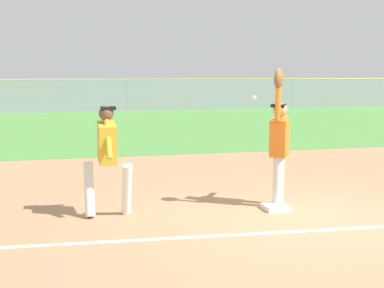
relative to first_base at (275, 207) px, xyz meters
name	(u,v)px	position (x,y,z in m)	size (l,w,h in m)	color
ground_plane	(303,219)	(0.19, -0.61, -0.04)	(72.97, 72.97, 0.00)	tan
outfield_grass	(149,124)	(0.19, 14.42, -0.04)	(42.20, 16.85, 0.01)	#549342
chalk_foul_line	(11,247)	(-4.00, -0.90, -0.04)	(12.00, 0.10, 0.01)	white
first_base	(275,207)	(0.00, 0.00, 0.00)	(0.38, 0.38, 0.08)	white
fielder	(279,140)	(0.13, 0.20, 1.08)	(0.59, 0.81, 2.28)	silver
runner	(107,153)	(-2.67, 0.27, 0.96)	(0.72, 0.84, 1.72)	white
baseball	(255,98)	(-0.31, 0.22, 1.77)	(0.07, 0.07, 0.07)	white
outfield_fence	(127,95)	(0.19, 22.84, 0.90)	(42.28, 0.08, 1.89)	#93999E
parked_car_blue	(51,98)	(-4.17, 25.39, 0.63)	(4.51, 2.33, 1.25)	#23389E
parked_car_tan	(133,97)	(1.01, 26.22, 0.63)	(4.57, 2.46, 1.25)	tan
parked_car_black	(218,96)	(6.70, 25.71, 0.63)	(4.43, 2.17, 1.25)	black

